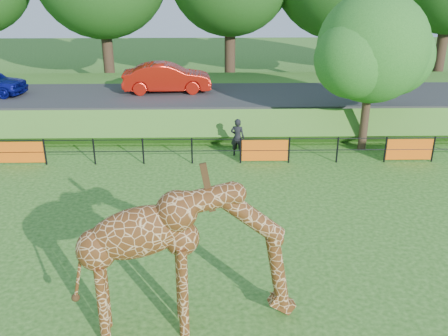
{
  "coord_description": "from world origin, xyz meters",
  "views": [
    {
      "loc": [
        0.91,
        -11.18,
        7.74
      ],
      "look_at": [
        1.2,
        2.65,
        2.0
      ],
      "focal_mm": 40.0,
      "sensor_mm": 36.0,
      "label": 1
    }
  ],
  "objects_px": {
    "giraffe": "(188,259)",
    "car_red": "(167,78)",
    "tree_east": "(374,52)",
    "visitor": "(237,137)"
  },
  "relations": [
    {
      "from": "car_red",
      "to": "visitor",
      "type": "relative_size",
      "value": 2.76
    },
    {
      "from": "giraffe",
      "to": "car_red",
      "type": "height_order",
      "value": "giraffe"
    },
    {
      "from": "giraffe",
      "to": "tree_east",
      "type": "relative_size",
      "value": 0.73
    },
    {
      "from": "tree_east",
      "to": "giraffe",
      "type": "bearing_deg",
      "value": -122.17
    },
    {
      "from": "car_red",
      "to": "tree_east",
      "type": "xyz_separation_m",
      "value": [
        9.1,
        -4.93,
        2.11
      ]
    },
    {
      "from": "giraffe",
      "to": "visitor",
      "type": "height_order",
      "value": "giraffe"
    },
    {
      "from": "car_red",
      "to": "tree_east",
      "type": "relative_size",
      "value": 0.67
    },
    {
      "from": "giraffe",
      "to": "visitor",
      "type": "distance_m",
      "value": 10.97
    },
    {
      "from": "car_red",
      "to": "giraffe",
      "type": "bearing_deg",
      "value": -176.97
    },
    {
      "from": "visitor",
      "to": "car_red",
      "type": "bearing_deg",
      "value": -43.7
    }
  ]
}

